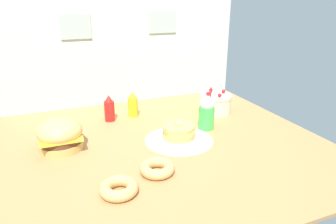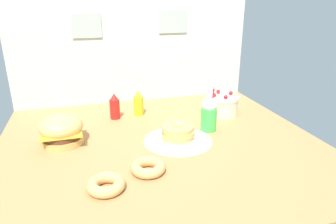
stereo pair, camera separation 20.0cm
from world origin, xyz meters
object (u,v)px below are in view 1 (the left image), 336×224
burger (60,135)px  mustard_bottle (133,105)px  layer_cake (216,103)px  cream_soda_cup (207,113)px  pancake_stack (179,134)px  donut_pink_glaze (119,188)px  donut_chocolate (157,168)px  ketchup_bottle (109,109)px

burger → mustard_bottle: (0.56, 0.37, 0.00)m
layer_cake → cream_soda_cup: cream_soda_cup is taller
pancake_stack → donut_pink_glaze: 0.66m
donut_chocolate → mustard_bottle: bearing=82.6°
layer_cake → donut_pink_glaze: (-0.99, -0.79, -0.05)m
mustard_bottle → cream_soda_cup: 0.60m
burger → layer_cake: burger is taller
layer_cake → donut_pink_glaze: layer_cake is taller
burger → donut_chocolate: 0.67m
donut_pink_glaze → donut_chocolate: size_ratio=1.00×
layer_cake → cream_soda_cup: 0.35m
layer_cake → donut_pink_glaze: 1.27m
burger → donut_pink_glaze: size_ratio=1.43×
pancake_stack → layer_cake: size_ratio=1.36×
cream_soda_cup → donut_chocolate: bearing=-141.0°
pancake_stack → donut_pink_glaze: pancake_stack is taller
pancake_stack → donut_chocolate: size_ratio=1.83×
burger → pancake_stack: bearing=-12.4°
cream_soda_cup → donut_chocolate: cream_soda_cup is taller
burger → pancake_stack: (0.72, -0.16, -0.05)m
pancake_stack → ketchup_bottle: size_ratio=1.70×
mustard_bottle → donut_pink_glaze: size_ratio=1.08×
mustard_bottle → cream_soda_cup: cream_soda_cup is taller
cream_soda_cup → donut_chocolate: size_ratio=1.61×
cream_soda_cup → pancake_stack: bearing=-158.6°
cream_soda_cup → burger: bearing=176.6°
ketchup_bottle → donut_pink_glaze: (-0.15, -0.94, -0.06)m
donut_chocolate → cream_soda_cup: bearing=39.0°
ketchup_bottle → mustard_bottle: (0.19, 0.03, 0.00)m
donut_pink_glaze → pancake_stack: bearing=40.6°
ketchup_bottle → cream_soda_cup: cream_soda_cup is taller
pancake_stack → layer_cake: 0.61m
layer_cake → donut_pink_glaze: bearing=-141.2°
mustard_bottle → burger: bearing=-146.4°
pancake_stack → donut_chocolate: (-0.27, -0.33, -0.02)m
mustard_bottle → donut_chocolate: size_ratio=1.08×
pancake_stack → cream_soda_cup: size_ratio=1.13×
pancake_stack → mustard_bottle: 0.56m
pancake_stack → donut_chocolate: 0.43m
donut_pink_glaze → donut_chocolate: (0.23, 0.10, 0.00)m
cream_soda_cup → donut_pink_glaze: (-0.76, -0.53, -0.09)m
mustard_bottle → donut_chocolate: bearing=-97.4°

